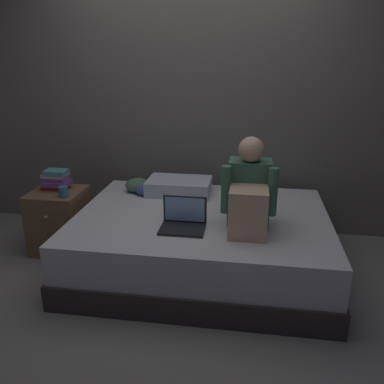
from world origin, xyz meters
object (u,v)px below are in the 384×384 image
Objects in this scene: laptop at (183,221)px; clothes_pile at (145,186)px; pillow at (179,186)px; book_stack at (56,180)px; nightstand at (60,220)px; mug at (63,192)px; bed at (202,242)px; person_sitting at (249,195)px.

laptop is 0.86× the size of clothes_pile.
book_stack is at bearing -167.60° from pillow.
clothes_pile reaches higher than nightstand.
mug is (-0.90, -0.41, 0.04)m from pillow.
nightstand is at bearing -69.34° from book_stack.
book_stack is (-0.02, 0.05, 0.36)m from nightstand.
laptop is at bearing -77.16° from pillow.
laptop is at bearing -109.62° from bed.
person_sitting is at bearing -29.64° from bed.
nightstand is 0.37m from mug.
person_sitting is at bearing -12.50° from nightstand.
nightstand is 0.82m from clothes_pile.
book_stack is (-1.05, -0.23, 0.08)m from pillow.
bed is 0.64m from person_sitting.
person_sitting reaches higher than nightstand.
laptop is 1.32m from book_stack.
mug is at bearing -49.19° from book_stack.
bed is 0.79m from clothes_pile.
bed is at bearing -59.27° from pillow.
bed is 3.64× the size of nightstand.
person_sitting is 2.80× the size of book_stack.
book_stack is 0.78m from clothes_pile.
nightstand is 1.72× the size of laptop.
pillow is (1.03, 0.29, 0.28)m from nightstand.
book_stack is (-1.32, 0.22, 0.40)m from bed.
mug is at bearing -155.79° from pillow.
book_stack reaches higher than bed.
bed is at bearing -9.40° from book_stack.
nightstand is 1.76m from person_sitting.
nightstand is at bearing -158.85° from clothes_pile.
pillow is (-0.17, 0.73, 0.01)m from laptop.
clothes_pile is (0.74, 0.23, -0.09)m from book_stack.
pillow is at bearing 120.73° from bed.
bed is at bearing -7.19° from nightstand.
person_sitting is 1.75× the size of clothes_pile.
nightstand is 0.37m from book_stack.
clothes_pile is (-0.58, 0.44, 0.30)m from bed.
bed is 0.61m from pillow.
bed is 3.57× the size of pillow.
pillow is at bearing 1.10° from clothes_pile.
book_stack reaches higher than clothes_pile.
mug reaches higher than nightstand.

